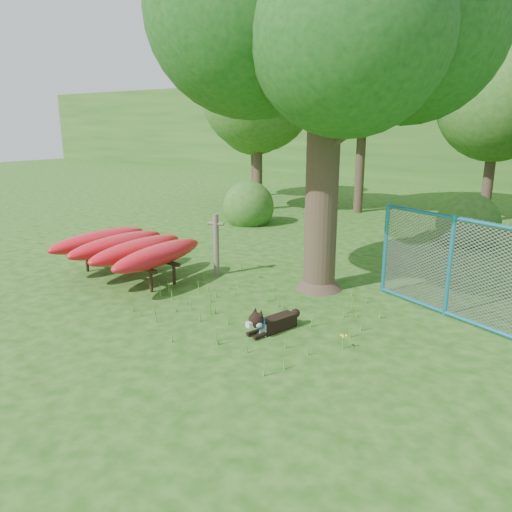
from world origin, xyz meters
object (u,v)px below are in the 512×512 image
Objects in this scene: oak_tree at (326,2)px; fence_section at (449,266)px; kayak_rack at (127,247)px; husky_dog at (270,322)px.

fence_section is at bearing 1.71° from oak_tree.
oak_tree is at bearing -158.12° from fence_section.
oak_tree is at bearing 29.73° from kayak_rack.
husky_dog is at bearing -5.02° from kayak_rack.
kayak_rack is (-3.80, -2.04, -4.94)m from oak_tree.
oak_tree reaches higher than fence_section.
fence_section reaches higher than husky_dog.
kayak_rack is 4.47m from husky_dog.
husky_dog is (0.60, -2.54, -5.49)m from oak_tree.
kayak_rack is at bearing -174.34° from husky_dog.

